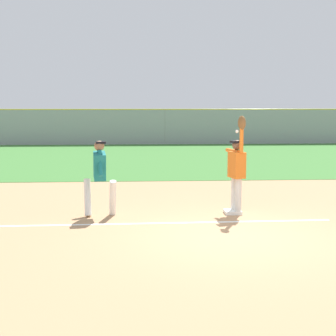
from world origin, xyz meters
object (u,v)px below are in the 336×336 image
Objects in this scene: fielder at (237,166)px; baseball at (237,131)px; parked_car_green at (139,130)px; parked_car_red at (218,130)px; runner at (100,173)px; first_base at (233,212)px; parked_car_blue at (65,130)px.

baseball is (-0.05, -0.18, 0.81)m from fielder.
baseball is 0.02× the size of parked_car_green.
parked_car_red is (3.55, 24.91, -1.25)m from baseball.
parked_car_green is at bearing -176.42° from parked_car_red.
fielder is 24.98m from parked_car_red.
baseball is at bearing -93.04° from parked_car_red.
parked_car_red is at bearing 67.40° from runner.
runner is 3.23m from baseball.
first_base is 0.09× the size of parked_car_blue.
parked_car_blue is (-7.35, 24.52, -0.45)m from fielder.
parked_car_green is 0.98× the size of parked_car_red.
fielder reaches higher than baseball.
parked_car_green is (-2.13, 25.06, -1.25)m from baseball.
runner is at bearing -93.65° from parked_car_green.
fielder is at bearing -7.46° from runner.
fielder is at bearing -71.37° from parked_car_blue.
parked_car_green is at bearing 94.85° from baseball.
parked_car_blue is (-7.27, 24.49, 0.63)m from first_base.
first_base is at bearing -71.51° from parked_car_blue.
runner is 24.89m from parked_car_blue.
runner reaches higher than parked_car_green.
baseball is at bearing -71.58° from parked_car_blue.
parked_car_blue is 0.98× the size of parked_car_red.
parked_car_green is (5.17, 0.36, 0.00)m from parked_car_blue.
fielder reaches higher than runner.
parked_car_blue is (-4.21, 24.53, -0.32)m from runner.
fielder is 0.51× the size of parked_car_green.
baseball is at bearing -86.58° from parked_car_green.
parked_car_green is at bearing 94.83° from first_base.
first_base is 1.90m from baseball.
fielder reaches higher than parked_car_green.
parked_car_blue and parked_car_green have the same top height.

